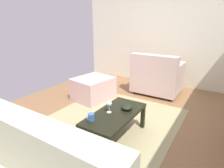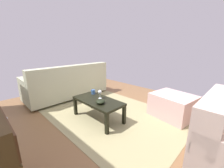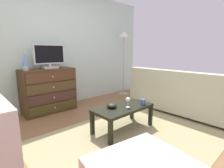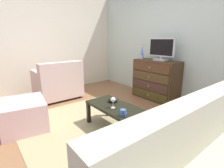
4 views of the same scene
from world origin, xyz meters
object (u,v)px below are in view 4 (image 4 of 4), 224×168
object	(u,v)px
lava_lamp	(142,53)
coffee_table	(116,109)
mug	(123,113)
armchair	(58,83)
ottoman	(24,114)
bowl_decorative	(113,100)
wine_glass	(113,100)
tv	(161,49)
dresser	(156,80)

from	to	relation	value
lava_lamp	coffee_table	distance (m)	1.91
mug	armchair	size ratio (longest dim) A/B	0.12
mug	ottoman	bearing A→B (deg)	-143.22
bowl_decorative	wine_glass	bearing A→B (deg)	-38.77
wine_glass	ottoman	size ratio (longest dim) A/B	0.22
tv	bowl_decorative	bearing A→B (deg)	-80.20
mug	tv	bearing A→B (deg)	112.79
tv	wine_glass	bearing A→B (deg)	-74.95
coffee_table	wine_glass	distance (m)	0.18
wine_glass	bowl_decorative	distance (m)	0.25
armchair	ottoman	bearing A→B (deg)	-43.21
ottoman	bowl_decorative	bearing A→B (deg)	56.42
wine_glass	bowl_decorative	bearing A→B (deg)	141.23
tv	armchair	xyz separation A→B (m)	(-1.47, -1.72, -0.75)
mug	armchair	bearing A→B (deg)	179.50
mug	coffee_table	bearing A→B (deg)	156.13
dresser	lava_lamp	world-z (taller)	lava_lamp
coffee_table	ottoman	xyz separation A→B (m)	(-0.91, -1.04, -0.11)
lava_lamp	mug	xyz separation A→B (m)	(1.20, -1.67, -0.60)
bowl_decorative	armchair	xyz separation A→B (m)	(-1.73, -0.20, -0.05)
tv	mug	distance (m)	2.01
tv	mug	xyz separation A→B (m)	(0.73, -1.74, -0.69)
armchair	ottoman	world-z (taller)	armchair
dresser	mug	size ratio (longest dim) A/B	8.75
dresser	tv	bearing A→B (deg)	17.93
dresser	wine_glass	distance (m)	1.73
mug	ottoman	xyz separation A→B (m)	(-1.21, -0.91, -0.20)
tv	bowl_decorative	xyz separation A→B (m)	(0.26, -1.53, -0.70)
lava_lamp	coffee_table	world-z (taller)	lava_lamp
tv	lava_lamp	size ratio (longest dim) A/B	1.83
tv	wine_glass	world-z (taller)	tv
coffee_table	mug	world-z (taller)	mug
bowl_decorative	ottoman	distance (m)	1.36
lava_lamp	wine_glass	world-z (taller)	lava_lamp
tv	wine_glass	xyz separation A→B (m)	(0.45, -1.68, -0.62)
coffee_table	mug	size ratio (longest dim) A/B	8.24
lava_lamp	armchair	world-z (taller)	lava_lamp
wine_glass	bowl_decorative	world-z (taller)	wine_glass
armchair	coffee_table	bearing A→B (deg)	3.53
dresser	bowl_decorative	distance (m)	1.54
coffee_table	armchair	xyz separation A→B (m)	(-1.89, -0.12, 0.03)
armchair	ottoman	size ratio (longest dim) A/B	1.32
coffee_table	wine_glass	size ratio (longest dim) A/B	5.98
wine_glass	mug	size ratio (longest dim) A/B	1.38
coffee_table	armchair	bearing A→B (deg)	-176.47
bowl_decorative	armchair	world-z (taller)	armchair
bowl_decorative	ottoman	xyz separation A→B (m)	(-0.74, -1.12, -0.19)
ottoman	mug	bearing A→B (deg)	36.78
coffee_table	ottoman	distance (m)	1.38
dresser	bowl_decorative	size ratio (longest dim) A/B	6.55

